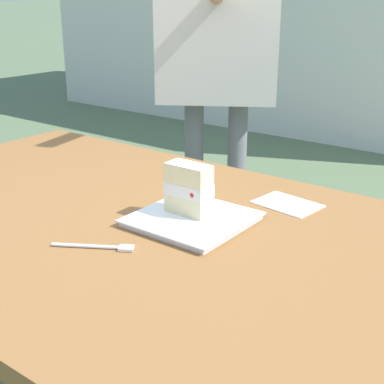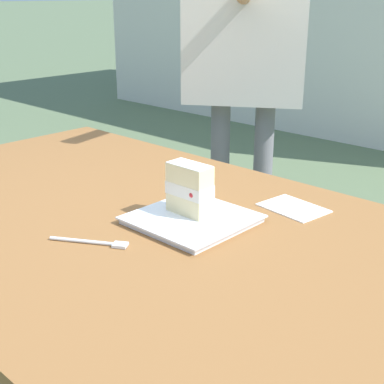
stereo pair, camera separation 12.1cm
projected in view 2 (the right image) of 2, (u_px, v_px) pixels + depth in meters
name	position (u px, v px, depth m)	size (l,w,h in m)	color
patio_table	(129.00, 250.00, 1.30)	(1.61, 0.96, 0.75)	brown
dessert_plate	(192.00, 219.00, 1.23)	(0.24, 0.24, 0.02)	white
cake_slice	(190.00, 189.00, 1.23)	(0.11, 0.06, 0.12)	beige
dessert_fork	(94.00, 242.00, 1.13)	(0.15, 0.10, 0.01)	silver
paper_napkin	(293.00, 208.00, 1.31)	(0.16, 0.13, 0.00)	white
diner_person	(245.00, 30.00, 2.02)	(0.52, 0.63, 1.65)	slate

